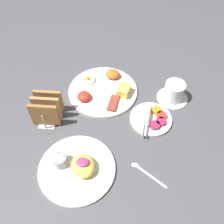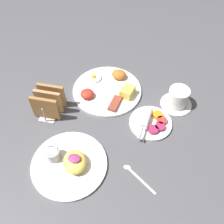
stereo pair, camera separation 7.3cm
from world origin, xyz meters
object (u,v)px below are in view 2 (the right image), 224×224
plate_condiments (151,122)px  plate_foreground (69,162)px  toast_rack (49,102)px  plate_breakfast (108,89)px  coffee_cup (178,98)px

plate_condiments → plate_foreground: size_ratio=0.68×
toast_rack → plate_breakfast: bearing=37.6°
plate_breakfast → coffee_cup: (0.27, -0.02, 0.03)m
plate_foreground → toast_rack: toast_rack is taller
plate_breakfast → plate_foreground: 0.35m
plate_condiments → toast_rack: (-0.38, -0.01, 0.04)m
plate_condiments → plate_foreground: plate_foreground is taller
plate_breakfast → plate_foreground: bearing=-98.3°
plate_foreground → coffee_cup: size_ratio=2.04×
plate_foreground → toast_rack: 0.25m
plate_condiments → coffee_cup: 0.15m
plate_breakfast → plate_condiments: bearing=-34.9°
coffee_cup → toast_rack: bearing=-164.3°
plate_foreground → coffee_cup: coffee_cup is taller
plate_breakfast → plate_foreground: size_ratio=1.13×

